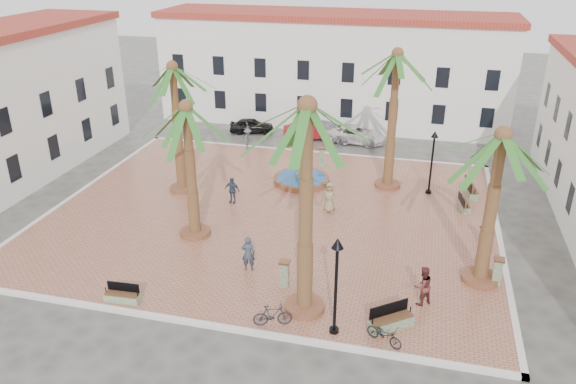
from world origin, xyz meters
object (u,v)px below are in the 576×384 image
object	(u,v)px
palm_nw	(173,81)
cyclist_b	(423,286)
bench_se	(391,321)
palm_s	(307,131)
palm_sw	(187,124)
palm_e	(500,155)
bicycle_b	(273,315)
bench_ne	(471,191)
car_black	(252,126)
pedestrian_fountain_b	(232,190)
bollard_se	(285,273)
bench_s	(122,296)
fountain	(302,179)
palm_ne	(396,69)
pedestrian_east	(487,234)
bench_e	(464,205)
car_red	(309,131)
pedestrian_north	(248,139)
car_white	(355,134)
bollard_e	(497,271)
pedestrian_fountain_a	(330,197)
bollard_n	(322,157)
lamppost_s	(337,270)
car_silver	(329,131)
bicycle_a	(384,334)
cyclist_a	(248,253)
lamppost_e	(433,151)

from	to	relation	value
palm_nw	cyclist_b	world-z (taller)	palm_nw
bench_se	cyclist_b	world-z (taller)	cyclist_b
palm_s	palm_sw	bearing A→B (deg)	144.55
palm_e	bicycle_b	bearing A→B (deg)	-146.52
bench_ne	car_black	world-z (taller)	car_black
bench_se	pedestrian_fountain_b	xyz separation A→B (m)	(-10.60, 10.04, 0.54)
pedestrian_fountain_b	bollard_se	bearing A→B (deg)	-49.48
bench_s	fountain	bearing A→B (deg)	69.62
palm_nw	palm_sw	xyz separation A→B (m)	(3.21, -5.46, -0.75)
palm_nw	bicycle_b	xyz separation A→B (m)	(9.56, -12.18, -6.65)
bicycle_b	car_black	world-z (taller)	car_black
fountain	palm_ne	size ratio (longest dim) A/B	0.41
pedestrian_fountain_b	pedestrian_east	distance (m)	15.03
bench_e	bicycle_b	world-z (taller)	bicycle_b
palm_ne	bicycle_b	size ratio (longest dim) A/B	5.43
car_red	bench_e	bearing A→B (deg)	-150.39
pedestrian_north	car_white	xyz separation A→B (m)	(7.84, 4.02, -0.28)
fountain	bicycle_b	world-z (taller)	fountain
bench_s	bicycle_b	xyz separation A→B (m)	(7.06, -0.02, 0.26)
car_red	car_white	size ratio (longest dim) A/B	0.87
pedestrian_fountain_b	bench_ne	bearing A→B (deg)	25.17
fountain	bicycle_b	distance (m)	15.49
fountain	bollard_e	world-z (taller)	fountain
palm_e	palm_ne	distance (m)	11.66
pedestrian_fountain_a	bench_s	bearing A→B (deg)	-128.15
bollard_n	palm_sw	bearing A→B (deg)	-112.20
lamppost_s	cyclist_b	distance (m)	4.99
fountain	bench_ne	bearing A→B (deg)	3.49
bench_ne	car_silver	world-z (taller)	car_silver
palm_nw	bench_ne	size ratio (longest dim) A/B	4.20
bench_s	palm_e	bearing A→B (deg)	17.01
bollard_n	cyclist_b	world-z (taller)	cyclist_b
palm_sw	bollard_e	world-z (taller)	palm_sw
palm_ne	bench_e	xyz separation A→B (m)	(4.80, -2.27, -7.54)
palm_nw	bollard_se	distance (m)	14.57
bicycle_b	pedestrian_fountain_b	world-z (taller)	pedestrian_fountain_b
palm_nw	bicycle_a	xyz separation A→B (m)	(14.25, -12.18, -6.72)
bollard_n	bench_se	bearing A→B (deg)	-69.85
bicycle_b	pedestrian_east	world-z (taller)	pedestrian_east
palm_sw	car_black	bearing A→B (deg)	97.91
cyclist_a	bicycle_a	world-z (taller)	cyclist_a
bench_ne	car_black	bearing A→B (deg)	52.32
palm_sw	lamppost_e	distance (m)	15.69
lamppost_s	cyclist_b	size ratio (longest dim) A/B	2.37
bench_se	lamppost_s	xyz separation A→B (m)	(-2.26, -0.91, 2.73)
bench_ne	cyclist_a	size ratio (longest dim) A/B	1.09
car_silver	lamppost_e	bearing A→B (deg)	-118.48
pedestrian_east	car_silver	world-z (taller)	pedestrian_east
lamppost_s	cyclist_b	world-z (taller)	lamppost_s
cyclist_b	car_white	bearing A→B (deg)	-112.22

